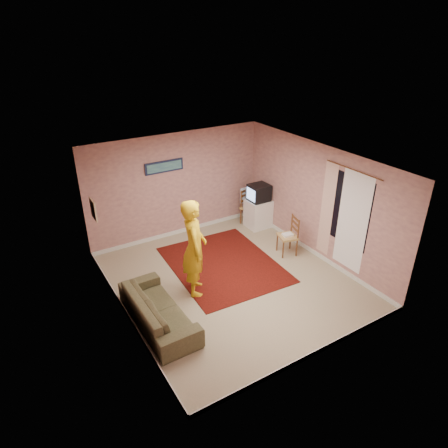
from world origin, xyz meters
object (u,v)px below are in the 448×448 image
crt_tv (259,193)px  sofa (158,309)px  chair_b (288,232)px  tv_cabinet (258,213)px  person (194,248)px  chair_a (250,203)px

crt_tv → sofa: crt_tv is taller
crt_tv → chair_b: 1.55m
tv_cabinet → person: size_ratio=0.38×
tv_cabinet → chair_a: bearing=104.9°
crt_tv → person: (-2.73, -1.68, 0.03)m
chair_b → sofa: (-3.51, -0.71, -0.27)m
tv_cabinet → chair_a: size_ratio=1.39×
tv_cabinet → sofa: (-3.75, -2.19, -0.08)m
person → crt_tv: bearing=-35.3°
chair_a → sofa: size_ratio=0.27×
chair_a → chair_b: size_ratio=1.06×
sofa → crt_tv: bearing=-60.5°
crt_tv → chair_b: size_ratio=1.00×
crt_tv → chair_a: 0.47m
crt_tv → person: size_ratio=0.25×
crt_tv → sofa: 4.39m
tv_cabinet → sofa: bearing=-149.7°
tv_cabinet → person: bearing=-148.5°
person → tv_cabinet: bearing=-35.3°
tv_cabinet → chair_a: (-0.07, 0.27, 0.20)m
crt_tv → chair_b: (-0.23, -1.48, -0.40)m
tv_cabinet → chair_b: 1.51m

